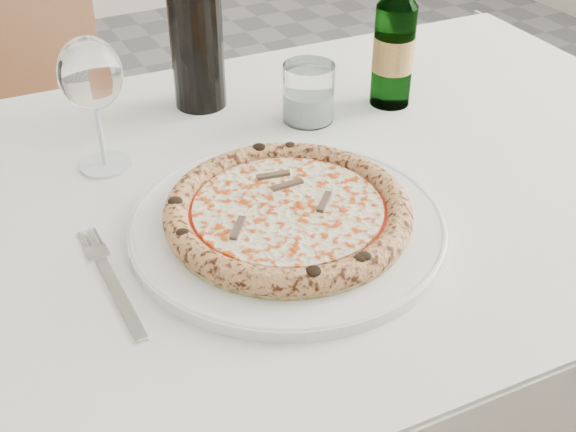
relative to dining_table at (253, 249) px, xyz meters
name	(u,v)px	position (x,y,z in m)	size (l,w,h in m)	color
dining_table	(253,249)	(0.00, 0.00, 0.00)	(1.38, 0.86, 0.76)	brown
chair_far	(54,103)	(-0.10, 0.84, -0.13)	(0.50, 0.50, 0.93)	brown
plate	(288,224)	(0.00, -0.10, 0.11)	(0.36, 0.36, 0.02)	white
pizza	(288,211)	(0.00, -0.10, 0.12)	(0.28, 0.28, 0.03)	tan
fork	(112,282)	(-0.21, -0.10, 0.10)	(0.02, 0.20, 0.00)	#ACACAC
wine_glass	(91,77)	(-0.15, 0.14, 0.22)	(0.08, 0.08, 0.18)	silver
tumbler	(308,96)	(0.15, 0.13, 0.13)	(0.07, 0.07, 0.08)	white
beer_bottle	(394,44)	(0.29, 0.12, 0.19)	(0.06, 0.06, 0.23)	#285A27
wine_bottle	(195,18)	(0.04, 0.25, 0.23)	(0.08, 0.08, 0.31)	black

